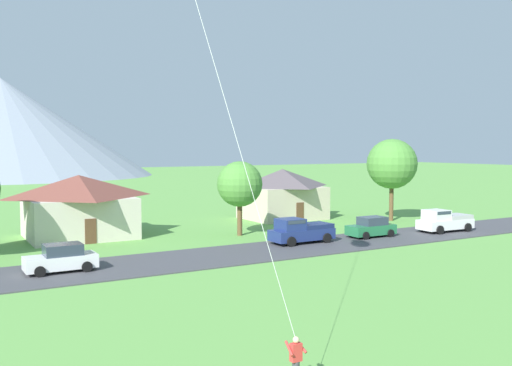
% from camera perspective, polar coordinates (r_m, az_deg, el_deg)
% --- Properties ---
extents(road_strip, '(160.00, 6.89, 0.08)m').
position_cam_1_polar(road_strip, '(38.65, -7.18, -7.71)').
color(road_strip, '#424247').
rests_on(road_strip, ground).
extents(mountain_far_east_ridge, '(77.79, 77.79, 25.80)m').
position_cam_1_polar(mountain_far_east_ridge, '(162.45, -24.40, 5.20)').
color(mountain_far_east_ridge, gray).
rests_on(mountain_far_east_ridge, ground).
extents(house_left_center, '(8.98, 8.23, 5.29)m').
position_cam_1_polar(house_left_center, '(49.91, -17.46, -2.14)').
color(house_left_center, beige).
rests_on(house_left_center, ground).
extents(house_right_center, '(8.33, 7.11, 5.30)m').
position_cam_1_polar(house_right_center, '(60.12, 2.69, -1.01)').
color(house_right_center, beige).
rests_on(house_right_center, ground).
extents(tree_left_of_center, '(5.16, 5.16, 8.48)m').
position_cam_1_polar(tree_left_of_center, '(59.79, 13.58, 1.87)').
color(tree_left_of_center, brown).
rests_on(tree_left_of_center, ground).
extents(tree_center, '(3.93, 3.93, 6.43)m').
position_cam_1_polar(tree_center, '(48.45, -1.66, -0.13)').
color(tree_center, brown).
rests_on(tree_center, ground).
extents(parked_car_green_west_end, '(4.22, 2.11, 1.68)m').
position_cam_1_polar(parked_car_green_west_end, '(48.62, 11.58, -4.42)').
color(parked_car_green_west_end, '#237042').
rests_on(parked_car_green_west_end, road_strip).
extents(parked_car_white_mid_west, '(4.21, 2.10, 1.68)m').
position_cam_1_polar(parked_car_white_mid_west, '(36.49, -19.10, -7.24)').
color(parked_car_white_mid_west, white).
rests_on(parked_car_white_mid_west, road_strip).
extents(pickup_truck_navy_west_side, '(5.21, 2.35, 1.99)m').
position_cam_1_polar(pickup_truck_navy_west_side, '(44.70, 4.50, -4.81)').
color(pickup_truck_navy_west_side, navy).
rests_on(pickup_truck_navy_west_side, road_strip).
extents(pickup_truck_white_east_side, '(5.28, 2.50, 1.99)m').
position_cam_1_polar(pickup_truck_white_east_side, '(53.25, 18.48, -3.63)').
color(pickup_truck_white_east_side, white).
rests_on(pickup_truck_white_east_side, road_strip).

